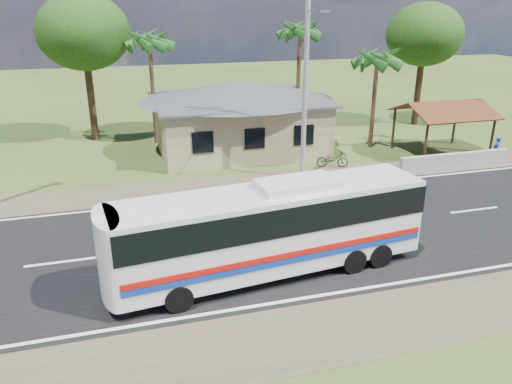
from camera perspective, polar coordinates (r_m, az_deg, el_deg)
ground at (r=20.84m, az=3.91°, el=-4.77°), size 120.00×120.00×0.00m
road at (r=20.83m, az=3.91°, el=-4.75°), size 120.00×16.00×0.03m
house at (r=32.15m, az=-2.11°, el=9.52°), size 12.40×10.00×5.00m
waiting_shed at (r=33.18m, az=20.72°, el=8.71°), size 5.20×4.48×3.35m
concrete_barrier at (r=30.89m, az=21.76°, el=3.34°), size 7.00×0.30×0.90m
utility_poles at (r=25.98m, az=5.03°, el=13.69°), size 32.80×2.22×11.00m
palm_near at (r=32.94m, az=13.71°, el=14.64°), size 2.80×2.80×6.70m
palm_mid at (r=35.43m, az=5.03°, el=17.90°), size 2.80×2.80×8.20m
palm_far at (r=33.79m, az=-12.12°, el=16.56°), size 2.80×2.80×7.70m
tree_behind_house at (r=35.70m, az=-19.12°, el=16.84°), size 6.00×6.00×9.61m
tree_behind_shed at (r=40.50m, az=18.70°, el=16.64°), size 5.60×5.60×9.02m
coach_bus at (r=17.08m, az=1.89°, el=-3.61°), size 11.09×3.50×3.39m
motorcycle at (r=29.20m, az=8.73°, el=3.70°), size 1.91×1.15×0.95m
person at (r=33.21m, az=25.75°, el=4.44°), size 0.63×0.51×1.49m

